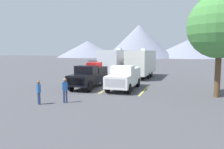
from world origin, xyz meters
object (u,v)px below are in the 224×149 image
(camper_trailer_b, at_px, (141,62))
(person_a, at_px, (65,89))
(person_b, at_px, (39,91))
(pickup_truck_a, at_px, (90,75))
(camper_trailer_a, at_px, (117,62))
(pickup_truck_b, at_px, (124,77))

(camper_trailer_b, xyz_separation_m, person_a, (-2.54, -15.44, -1.06))
(person_a, xyz_separation_m, person_b, (-1.41, -0.93, -0.06))
(pickup_truck_a, height_order, camper_trailer_a, camper_trailer_a)
(pickup_truck_b, relative_size, camper_trailer_a, 0.67)
(pickup_truck_b, bearing_deg, camper_trailer_b, 89.91)
(camper_trailer_b, bearing_deg, pickup_truck_a, -110.29)
(person_b, bearing_deg, pickup_truck_b, 61.55)
(pickup_truck_a, bearing_deg, person_b, -94.35)
(camper_trailer_a, xyz_separation_m, camper_trailer_b, (3.25, 0.50, -0.02))
(camper_trailer_b, height_order, person_b, camper_trailer_b)
(pickup_truck_b, height_order, camper_trailer_a, camper_trailer_a)
(pickup_truck_a, xyz_separation_m, camper_trailer_b, (3.41, 9.22, 0.84))
(camper_trailer_b, height_order, person_a, camper_trailer_b)
(pickup_truck_a, height_order, pickup_truck_b, pickup_truck_a)
(pickup_truck_b, xyz_separation_m, person_a, (-2.53, -6.34, -0.16))
(pickup_truck_b, relative_size, person_a, 3.34)
(camper_trailer_a, distance_m, camper_trailer_b, 3.29)
(pickup_truck_b, height_order, camper_trailer_b, camper_trailer_b)
(camper_trailer_a, height_order, person_b, camper_trailer_a)
(pickup_truck_b, bearing_deg, person_b, -118.45)
(person_b, bearing_deg, camper_trailer_b, 76.43)
(pickup_truck_b, bearing_deg, camper_trailer_a, 110.62)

